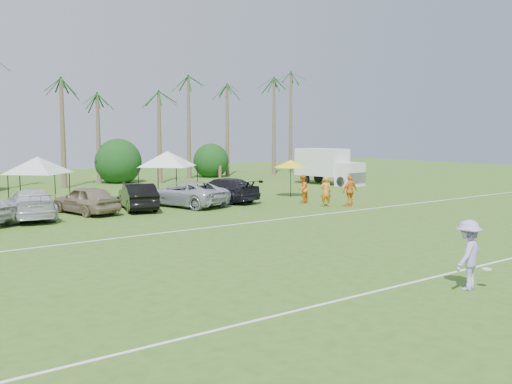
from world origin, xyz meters
TOP-DOWN VIEW (x-y plane):
  - ground at (0.00, 0.00)m, footprint 120.00×120.00m
  - field_lines at (0.00, 8.00)m, footprint 80.00×12.10m
  - palm_tree_5 at (0.00, 38.00)m, footprint 2.40×2.40m
  - palm_tree_6 at (4.00, 38.00)m, footprint 2.40×2.40m
  - palm_tree_7 at (8.00, 38.00)m, footprint 2.40×2.40m
  - palm_tree_8 at (13.00, 38.00)m, footprint 2.40×2.40m
  - palm_tree_9 at (18.00, 38.00)m, footprint 2.40×2.40m
  - palm_tree_10 at (23.00, 38.00)m, footprint 2.40×2.40m
  - palm_tree_11 at (27.00, 38.00)m, footprint 2.40×2.40m
  - bush_tree_2 at (6.00, 39.00)m, footprint 4.00×4.00m
  - bush_tree_3 at (16.00, 39.00)m, footprint 4.00×4.00m
  - sideline_player_a at (9.50, 16.25)m, footprint 0.79×0.68m
  - sideline_player_b at (9.52, 18.39)m, footprint 1.06×0.94m
  - sideline_player_c at (10.67, 15.39)m, footprint 1.12×0.47m
  - box_truck at (19.86, 26.83)m, footprint 3.10×6.18m
  - canopy_tent_left at (-4.33, 26.58)m, footprint 4.33×4.33m
  - canopy_tent_right at (4.28, 26.47)m, footprint 4.57×4.57m
  - market_umbrella at (11.14, 21.48)m, footprint 2.30×2.30m
  - frisbee_player at (0.24, 0.61)m, footprint 1.43×1.03m
  - parked_car_3 at (-6.11, 21.72)m, footprint 2.99×5.60m
  - parked_car_4 at (-3.13, 21.91)m, footprint 2.79×4.83m
  - parked_car_5 at (-0.16, 21.68)m, footprint 2.82×4.95m
  - parked_car_6 at (2.82, 21.46)m, footprint 4.02×6.06m
  - parked_car_7 at (5.79, 21.89)m, footprint 3.24×5.66m

SIDE VIEW (x-z plane):
  - ground at x=0.00m, z-range 0.00..0.00m
  - field_lines at x=0.00m, z-range 0.00..0.01m
  - parked_car_3 at x=-6.11m, z-range 0.00..1.54m
  - parked_car_4 at x=-3.13m, z-range 0.00..1.54m
  - parked_car_5 at x=-0.16m, z-range 0.00..1.54m
  - parked_car_6 at x=2.82m, z-range 0.00..1.54m
  - parked_car_7 at x=5.79m, z-range 0.00..1.54m
  - sideline_player_b at x=9.52m, z-range 0.00..1.80m
  - sideline_player_a at x=9.50m, z-range 0.00..1.83m
  - sideline_player_c at x=10.67m, z-range 0.00..1.90m
  - frisbee_player at x=0.24m, z-range 0.00..2.00m
  - box_truck at x=19.86m, z-range 0.11..3.15m
  - bush_tree_2 at x=6.00m, z-range -0.20..3.80m
  - bush_tree_3 at x=16.00m, z-range -0.20..3.80m
  - market_umbrella at x=11.14m, z-range 1.02..3.58m
  - canopy_tent_left at x=-4.33m, z-range 1.25..4.76m
  - canopy_tent_right at x=4.28m, z-range 1.32..5.02m
  - palm_tree_8 at x=13.00m, z-range 3.03..11.93m
  - palm_tree_5 at x=0.00m, z-range 3.40..13.30m
  - palm_tree_9 at x=18.00m, z-range 3.40..13.30m
  - palm_tree_6 at x=4.00m, z-range 3.76..14.66m
  - palm_tree_10 at x=23.00m, z-range 3.76..14.66m
  - palm_tree_7 at x=8.00m, z-range 4.11..16.01m
  - palm_tree_11 at x=27.00m, z-range 4.11..16.01m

